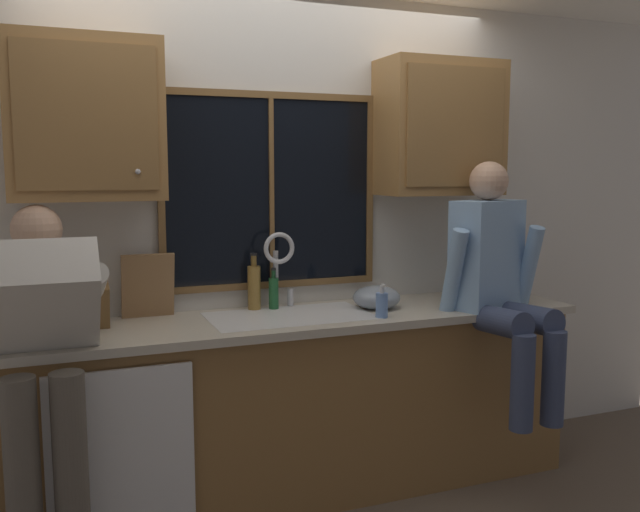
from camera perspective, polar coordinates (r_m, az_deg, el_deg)
name	(u,v)px	position (r m, az deg, el deg)	size (l,w,h in m)	color
back_wall	(270,238)	(3.68, -4.22, 1.54)	(5.31, 0.12, 2.55)	silver
window_glass	(271,191)	(3.59, -4.12, 5.40)	(1.10, 0.02, 0.95)	black
window_frame_top	(270,95)	(3.60, -4.15, 13.25)	(1.17, 0.02, 0.04)	brown
window_frame_bottom	(272,285)	(3.63, -4.01, -2.39)	(1.17, 0.02, 0.04)	brown
window_frame_left	(161,193)	(3.45, -13.12, 5.16)	(0.04, 0.02, 0.95)	brown
window_frame_right	(370,190)	(3.79, 4.16, 5.50)	(0.04, 0.02, 0.95)	brown
window_mullion_center	(271,191)	(3.58, -4.07, 5.40)	(0.02, 0.02, 0.95)	brown
lower_cabinet_run	(292,408)	(3.54, -2.35, -12.58)	(2.91, 0.58, 0.88)	olive
countertop	(293,320)	(3.39, -2.28, -5.36)	(2.97, 0.62, 0.04)	beige
dishwasher_front	(122,456)	(3.07, -16.20, -15.70)	(0.60, 0.02, 0.74)	white
upper_cabinet_left	(85,119)	(3.27, -18.97, 10.71)	(0.66, 0.36, 0.72)	#9E703D
upper_cabinet_right	(440,128)	(3.83, 9.95, 10.44)	(0.66, 0.36, 0.72)	#9E703D
sink	(290,335)	(3.41, -2.53, -6.62)	(0.80, 0.46, 0.21)	silver
faucet	(279,261)	(3.52, -3.41, -0.38)	(0.18, 0.09, 0.40)	silver
person_standing	(41,349)	(2.94, -22.20, -7.17)	(0.53, 0.72, 1.49)	#595147
person_sitting_on_counter	(498,275)	(3.60, 14.60, -1.56)	(0.54, 0.66, 1.26)	#384260
knife_block	(95,305)	(3.27, -18.25, -3.89)	(0.12, 0.18, 0.32)	brown
cutting_board	(148,286)	(3.42, -14.15, -2.43)	(0.25, 0.02, 0.32)	#997047
mixing_bowl	(377,298)	(3.58, 4.73, -3.47)	(0.25, 0.25, 0.12)	#8C99A8
soap_dispenser	(382,304)	(3.36, 5.18, -4.04)	(0.06, 0.07, 0.17)	#668CCC
bottle_green_glass	(254,286)	(3.53, -5.52, -2.53)	(0.07, 0.07, 0.29)	olive
bottle_tall_clear	(274,292)	(3.54, -3.89, -3.03)	(0.05, 0.05, 0.22)	#1E592D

